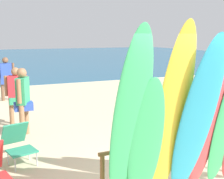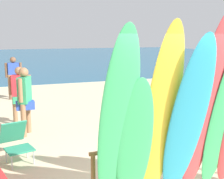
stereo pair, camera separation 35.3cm
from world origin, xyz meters
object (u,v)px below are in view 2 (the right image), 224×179
at_px(surfboard_green_5, 224,115).
at_px(beachgoer_photographing, 20,92).
at_px(surfboard_green_1, 135,145).
at_px(surfboard_yellow_2, 161,119).
at_px(surfboard_red_4, 206,109).
at_px(beach_chair_striped, 16,140).
at_px(beachgoer_near_rack, 25,96).
at_px(beachgoer_by_water, 14,75).
at_px(surfboard_teal_3, 187,123).
at_px(surfboard_green_0, 118,124).
at_px(beachgoer_midbeach, 218,101).
at_px(surfboard_rack, 164,153).

relative_size(surfboard_green_5, beachgoer_photographing, 1.61).
height_order(surfboard_green_1, surfboard_yellow_2, surfboard_yellow_2).
xyz_separation_m(surfboard_red_4, beachgoer_photographing, (-2.37, 4.92, -0.46)).
distance_m(surfboard_green_5, beach_chair_striped, 3.93).
bearing_deg(surfboard_green_5, beach_chair_striped, 137.91).
bearing_deg(surfboard_red_4, beachgoer_near_rack, 115.93).
distance_m(surfboard_yellow_2, surfboard_red_4, 0.77).
height_order(beachgoer_by_water, beach_chair_striped, beachgoer_by_water).
distance_m(surfboard_teal_3, beachgoer_by_water, 8.88).
distance_m(surfboard_green_0, surfboard_green_5, 1.75).
bearing_deg(beachgoer_near_rack, beachgoer_midbeach, -94.72).
xyz_separation_m(surfboard_rack, surfboard_green_1, (-0.74, -0.48, 0.40)).
xyz_separation_m(surfboard_yellow_2, beachgoer_photographing, (-1.61, 4.95, -0.40)).
relative_size(surfboard_rack, surfboard_green_1, 1.27).
distance_m(surfboard_rack, surfboard_green_5, 1.14).
bearing_deg(beachgoer_by_water, beachgoer_near_rack, 88.45).
distance_m(surfboard_green_5, beachgoer_midbeach, 2.28).
bearing_deg(surfboard_yellow_2, beachgoer_by_water, 105.28).
height_order(surfboard_yellow_2, beachgoer_midbeach, surfboard_yellow_2).
bearing_deg(beachgoer_near_rack, surfboard_green_0, -143.32).
bearing_deg(beachgoer_photographing, surfboard_yellow_2, -57.44).
bearing_deg(surfboard_green_1, surfboard_red_4, 1.63).
bearing_deg(surfboard_teal_3, surfboard_green_0, 175.84).
height_order(surfboard_green_0, surfboard_green_5, surfboard_green_0).
bearing_deg(surfboard_green_1, beachgoer_near_rack, 110.52).
relative_size(surfboard_green_1, surfboard_yellow_2, 0.72).
xyz_separation_m(surfboard_green_5, beachgoer_by_water, (-2.75, 8.53, -0.33)).
xyz_separation_m(surfboard_teal_3, surfboard_red_4, (0.39, 0.11, 0.13)).
bearing_deg(beachgoer_by_water, beach_chair_striped, 85.25).
xyz_separation_m(surfboard_green_0, beachgoer_near_rack, (-0.92, 4.00, -0.34)).
distance_m(surfboard_green_1, surfboard_green_5, 1.51).
bearing_deg(surfboard_red_4, surfboard_yellow_2, 178.35).
distance_m(surfboard_green_0, beachgoer_midbeach, 3.62).
bearing_deg(surfboard_green_5, beachgoer_by_water, 104.92).
relative_size(beachgoer_by_water, beachgoer_near_rack, 0.97).
distance_m(beachgoer_by_water, beachgoer_photographing, 3.62).
height_order(surfboard_teal_3, beachgoer_photographing, surfboard_teal_3).
relative_size(surfboard_green_1, surfboard_teal_3, 0.76).
distance_m(beachgoer_midbeach, beachgoer_photographing, 5.15).
xyz_separation_m(surfboard_red_4, beachgoer_midbeach, (1.73, 1.80, -0.40)).
distance_m(surfboard_green_1, beach_chair_striped, 2.87).
bearing_deg(surfboard_yellow_2, surfboard_green_5, 6.41).
bearing_deg(beachgoer_photographing, beachgoer_near_rack, -71.54).
bearing_deg(beachgoer_near_rack, surfboard_rack, -127.11).
relative_size(surfboard_yellow_2, beachgoer_photographing, 1.70).
height_order(surfboard_rack, beachgoer_midbeach, beachgoer_midbeach).
relative_size(surfboard_teal_3, beachgoer_photographing, 1.62).
bearing_deg(beach_chair_striped, surfboard_teal_3, -63.38).
relative_size(surfboard_green_0, surfboard_teal_3, 1.02).
relative_size(surfboard_green_1, beachgoer_near_rack, 1.18).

